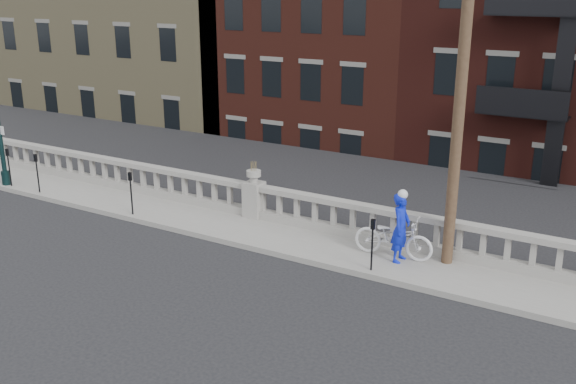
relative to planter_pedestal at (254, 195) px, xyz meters
The scene contains 12 objects.
ground 4.04m from the planter_pedestal, 90.00° to the right, with size 120.00×120.00×0.00m, color black.
sidewalk 1.21m from the planter_pedestal, 90.00° to the right, with size 32.00×2.20×0.15m, color gray.
balustrade 0.19m from the planter_pedestal, ahead, with size 28.00×0.34×1.03m.
planter_pedestal is the anchor object (origin of this frame).
lower_level 19.19m from the planter_pedestal, 88.31° to the left, with size 80.00×44.00×20.80m.
utility_pole 7.61m from the planter_pedestal, ahead, with size 1.60×0.28×10.00m.
parking_meter_a 9.40m from the planter_pedestal, 168.95° to the right, with size 0.10×0.09×1.36m.
parking_meter_b 7.93m from the planter_pedestal, 166.87° to the right, with size 0.10×0.09×1.36m.
parking_meter_c 3.83m from the planter_pedestal, 151.90° to the right, with size 0.10×0.09×1.36m.
parking_meter_d 5.05m from the planter_pedestal, 20.89° to the right, with size 0.10×0.09×1.36m.
bicycle 4.92m from the planter_pedestal, ahead, with size 0.73×2.10×1.10m, color silver.
cyclist 5.19m from the planter_pedestal, ahead, with size 0.67×0.44×1.83m, color #0D1EC4.
Camera 1 is at (10.46, -11.58, 6.97)m, focal length 40.00 mm.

